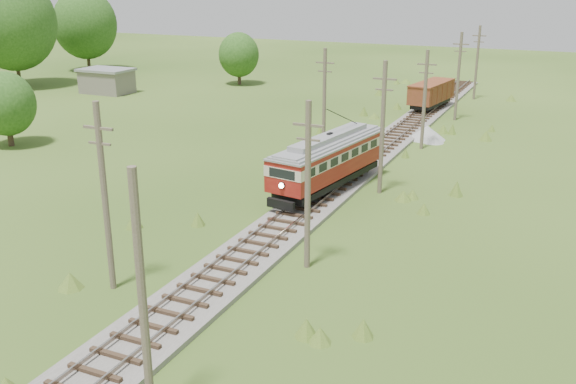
% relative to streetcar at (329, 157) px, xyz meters
% --- Properties ---
extents(railbed_main, '(3.60, 96.00, 0.57)m').
position_rel_streetcar_xyz_m(railbed_main, '(0.00, 4.41, -2.33)').
color(railbed_main, '#605B54').
rests_on(railbed_main, ground).
extents(streetcar, '(4.45, 11.86, 5.37)m').
position_rel_streetcar_xyz_m(streetcar, '(0.00, 0.00, 0.00)').
color(streetcar, black).
rests_on(streetcar, ground).
extents(gondola, '(3.65, 8.19, 2.63)m').
position_rel_streetcar_xyz_m(gondola, '(0.00, 31.12, -0.54)').
color(gondola, black).
rests_on(gondola, ground).
extents(gravel_pile, '(3.48, 3.69, 1.26)m').
position_rel_streetcar_xyz_m(gravel_pile, '(2.78, 17.83, -1.93)').
color(gravel_pile, gray).
rests_on(gravel_pile, ground).
extents(utility_pole_r_1, '(0.30, 0.30, 8.80)m').
position_rel_streetcar_xyz_m(utility_pole_r_1, '(3.10, -24.59, 1.88)').
color(utility_pole_r_1, brown).
rests_on(utility_pole_r_1, ground).
extents(utility_pole_r_2, '(1.60, 0.30, 8.60)m').
position_rel_streetcar_xyz_m(utility_pole_r_2, '(3.30, -11.59, 1.90)').
color(utility_pole_r_2, brown).
rests_on(utility_pole_r_2, ground).
extents(utility_pole_r_3, '(1.60, 0.30, 9.00)m').
position_rel_streetcar_xyz_m(utility_pole_r_3, '(3.20, 1.41, 2.10)').
color(utility_pole_r_3, brown).
rests_on(utility_pole_r_3, ground).
extents(utility_pole_r_4, '(1.60, 0.30, 8.40)m').
position_rel_streetcar_xyz_m(utility_pole_r_4, '(3.00, 14.41, 1.80)').
color(utility_pole_r_4, brown).
rests_on(utility_pole_r_4, ground).
extents(utility_pole_r_5, '(1.60, 0.30, 8.90)m').
position_rel_streetcar_xyz_m(utility_pole_r_5, '(3.40, 27.41, 2.05)').
color(utility_pole_r_5, brown).
rests_on(utility_pole_r_5, ground).
extents(utility_pole_r_6, '(1.60, 0.30, 8.70)m').
position_rel_streetcar_xyz_m(utility_pole_r_6, '(3.20, 40.41, 1.95)').
color(utility_pole_r_6, brown).
rests_on(utility_pole_r_6, ground).
extents(utility_pole_l_a, '(1.60, 0.30, 9.00)m').
position_rel_streetcar_xyz_m(utility_pole_l_a, '(-4.20, -17.59, 2.10)').
color(utility_pole_l_a, brown).
rests_on(utility_pole_l_a, ground).
extents(utility_pole_l_b, '(1.60, 0.30, 8.60)m').
position_rel_streetcar_xyz_m(utility_pole_l_b, '(-4.50, 10.41, 1.90)').
color(utility_pole_l_b, brown).
rests_on(utility_pole_l_b, ground).
extents(tree_left_4, '(11.34, 11.34, 14.61)m').
position_rel_streetcar_xyz_m(tree_left_4, '(-54.00, 24.41, 5.84)').
color(tree_left_4, '#38281C').
rests_on(tree_left_4, ground).
extents(tree_left_5, '(9.66, 9.66, 12.44)m').
position_rel_streetcar_xyz_m(tree_left_5, '(-56.00, 40.41, 4.60)').
color(tree_left_5, '#38281C').
rests_on(tree_left_5, ground).
extents(tree_mid_a, '(5.46, 5.46, 7.03)m').
position_rel_streetcar_xyz_m(tree_mid_a, '(-28.00, 38.41, 1.50)').
color(tree_mid_a, '#38281C').
rests_on(tree_mid_a, ground).
extents(tree_mid_c, '(5.04, 5.04, 6.49)m').
position_rel_streetcar_xyz_m(tree_mid_c, '(-30.00, 0.41, 1.19)').
color(tree_mid_c, '#38281C').
rests_on(tree_mid_c, ground).
extents(shed, '(6.40, 4.40, 3.10)m').
position_rel_streetcar_xyz_m(shed, '(-40.00, 25.41, -0.95)').
color(shed, slate).
rests_on(shed, ground).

